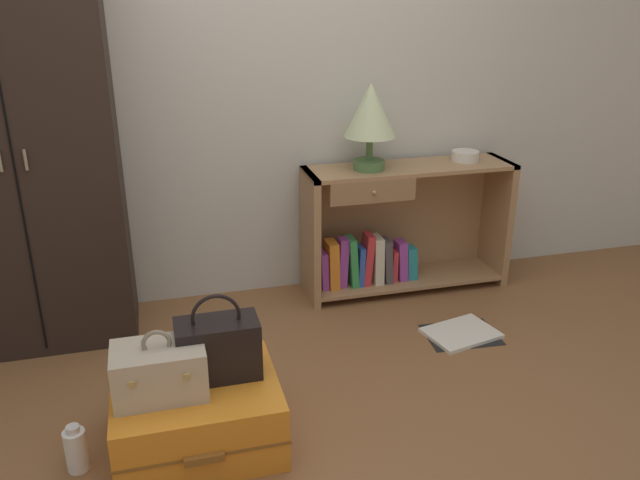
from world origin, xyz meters
The scene contains 11 objects.
ground_plane centered at (0.00, 0.00, 0.00)m, with size 9.00×9.00×0.00m, color brown.
back_wall centered at (0.00, 1.50, 1.30)m, with size 6.40×0.10×2.60m, color beige.
wardrobe centered at (-1.08, 1.20, 0.96)m, with size 0.84×0.47×1.93m.
bookshelf centered at (0.78, 1.28, 0.35)m, with size 1.17×0.34×0.73m.
table_lamp centered at (0.60, 1.25, 1.03)m, with size 0.27×0.27×0.46m.
bowl centered at (1.18, 1.28, 0.76)m, with size 0.15×0.15×0.06m, color silver.
suitcase_large centered at (-0.44, 0.16, 0.13)m, with size 0.62×0.53×0.27m.
train_case centered at (-0.56, 0.14, 0.36)m, with size 0.33×0.22×0.26m.
handbag centered at (-0.35, 0.21, 0.39)m, with size 0.31×0.17×0.34m.
bottle centered at (-0.88, 0.13, 0.09)m, with size 0.08×0.08×0.19m.
open_book_on_floor centered at (0.91, 0.66, 0.01)m, with size 0.39×0.33×0.02m.
Camera 1 is at (-0.52, -1.93, 1.66)m, focal length 36.35 mm.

